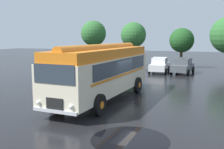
{
  "coord_description": "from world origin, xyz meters",
  "views": [
    {
      "loc": [
        5.94,
        -15.22,
        3.9
      ],
      "look_at": [
        -0.52,
        1.05,
        1.4
      ],
      "focal_mm": 42.0,
      "sensor_mm": 36.0,
      "label": 1
    }
  ],
  "objects_px": {
    "car_near_left": "(113,63)",
    "car_mid_left": "(130,65)",
    "vintage_bus": "(103,70)",
    "car_far_right": "(183,66)",
    "car_mid_right": "(159,65)"
  },
  "relations": [
    {
      "from": "car_mid_right",
      "to": "vintage_bus",
      "type": "bearing_deg",
      "value": -92.74
    },
    {
      "from": "vintage_bus",
      "to": "car_mid_right",
      "type": "relative_size",
      "value": 2.39
    },
    {
      "from": "car_mid_left",
      "to": "car_far_right",
      "type": "distance_m",
      "value": 5.74
    },
    {
      "from": "car_near_left",
      "to": "car_mid_left",
      "type": "height_order",
      "value": "same"
    },
    {
      "from": "car_mid_left",
      "to": "car_mid_right",
      "type": "height_order",
      "value": "same"
    },
    {
      "from": "vintage_bus",
      "to": "car_far_right",
      "type": "distance_m",
      "value": 14.62
    },
    {
      "from": "car_mid_left",
      "to": "car_far_right",
      "type": "xyz_separation_m",
      "value": [
        5.66,
        0.94,
        0.0
      ]
    },
    {
      "from": "vintage_bus",
      "to": "car_mid_left",
      "type": "relative_size",
      "value": 2.41
    },
    {
      "from": "car_near_left",
      "to": "car_mid_right",
      "type": "distance_m",
      "value": 5.61
    },
    {
      "from": "car_near_left",
      "to": "car_far_right",
      "type": "distance_m",
      "value": 8.12
    },
    {
      "from": "vintage_bus",
      "to": "car_near_left",
      "type": "distance_m",
      "value": 15.09
    },
    {
      "from": "vintage_bus",
      "to": "car_mid_left",
      "type": "xyz_separation_m",
      "value": [
        -2.47,
        13.28,
        -1.05
      ]
    },
    {
      "from": "vintage_bus",
      "to": "car_near_left",
      "type": "xyz_separation_m",
      "value": [
        -4.93,
        14.22,
        -1.05
      ]
    },
    {
      "from": "car_mid_left",
      "to": "car_near_left",
      "type": "bearing_deg",
      "value": 159.14
    },
    {
      "from": "car_near_left",
      "to": "car_mid_left",
      "type": "bearing_deg",
      "value": -20.86
    }
  ]
}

